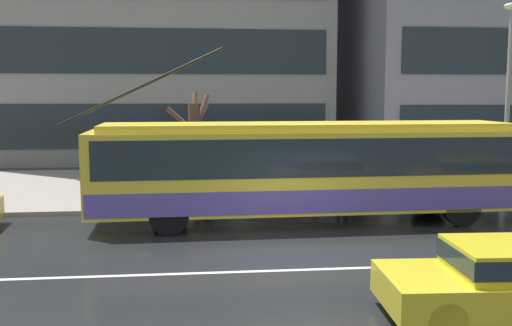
% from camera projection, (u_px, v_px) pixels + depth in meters
% --- Properties ---
extents(ground_plane, '(160.00, 160.00, 0.00)m').
position_uv_depth(ground_plane, '(302.00, 254.00, 13.60)').
color(ground_plane, black).
extents(sidewalk_slab, '(80.00, 10.00, 0.14)m').
position_uv_depth(sidewalk_slab, '(255.00, 185.00, 23.47)').
color(sidewalk_slab, gray).
rests_on(sidewalk_slab, ground_plane).
extents(lane_centre_line, '(72.00, 0.14, 0.01)m').
position_uv_depth(lane_centre_line, '(312.00, 269.00, 12.42)').
color(lane_centre_line, silver).
rests_on(lane_centre_line, ground_plane).
extents(trolleybus, '(12.95, 2.76, 4.92)m').
position_uv_depth(trolleybus, '(308.00, 168.00, 16.86)').
color(trolleybus, yellow).
rests_on(trolleybus, ground_plane).
extents(bus_shelter, '(3.96, 1.83, 2.53)m').
position_uv_depth(bus_shelter, '(284.00, 140.00, 20.50)').
color(bus_shelter, gray).
rests_on(bus_shelter, sidewalk_slab).
extents(pedestrian_at_shelter, '(1.25, 1.25, 2.03)m').
position_uv_depth(pedestrian_at_shelter, '(317.00, 153.00, 19.10)').
color(pedestrian_at_shelter, '#52554E').
rests_on(pedestrian_at_shelter, sidewalk_slab).
extents(pedestrian_approaching_curb, '(1.47, 1.47, 2.02)m').
position_uv_depth(pedestrian_approaching_curb, '(205.00, 152.00, 19.36)').
color(pedestrian_approaching_curb, '#2C2D4C').
rests_on(pedestrian_approaching_curb, sidewalk_slab).
extents(pedestrian_walking_past, '(1.17, 1.17, 1.90)m').
position_uv_depth(pedestrian_walking_past, '(350.00, 151.00, 20.87)').
color(pedestrian_walking_past, '#222350').
rests_on(pedestrian_walking_past, sidewalk_slab).
extents(street_lamp, '(0.60, 0.32, 6.54)m').
position_uv_depth(street_lamp, '(509.00, 84.00, 19.87)').
color(street_lamp, gray).
rests_on(street_lamp, sidewalk_slab).
extents(street_tree_bare, '(1.49, 1.23, 3.63)m').
position_uv_depth(street_tree_bare, '(194.00, 142.00, 19.66)').
color(street_tree_bare, '#4F3B2F').
rests_on(street_tree_bare, sidewalk_slab).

